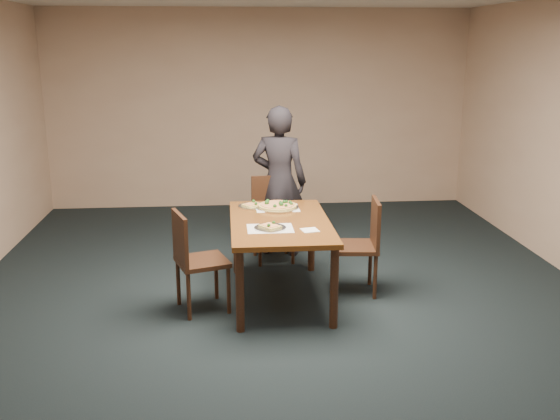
{
  "coord_description": "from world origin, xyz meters",
  "views": [
    {
      "loc": [
        -0.49,
        -4.96,
        2.31
      ],
      "look_at": [
        -0.01,
        0.48,
        0.85
      ],
      "focal_mm": 40.0,
      "sensor_mm": 36.0,
      "label": 1
    }
  ],
  "objects": [
    {
      "name": "slice_plate_far",
      "position": [
        -0.24,
        1.01,
        0.76
      ],
      "size": [
        0.28,
        0.28,
        0.06
      ],
      "color": "silver",
      "rests_on": "dining_table"
    },
    {
      "name": "diner",
      "position": [
        0.09,
        1.76,
        0.84
      ],
      "size": [
        0.7,
        0.57,
        1.67
      ],
      "primitive_type": "imported",
      "rotation": [
        0.0,
        0.0,
        2.83
      ],
      "color": "black",
      "rests_on": "ground"
    },
    {
      "name": "chair_left",
      "position": [
        -0.8,
        0.25,
        0.52
      ],
      "size": [
        0.53,
        0.53,
        0.91
      ],
      "rotation": [
        0.0,
        0.0,
        1.89
      ],
      "color": "black",
      "rests_on": "ground"
    },
    {
      "name": "ground",
      "position": [
        0.0,
        0.0,
        0.0
      ],
      "size": [
        8.0,
        8.0,
        0.0
      ],
      "primitive_type": "plane",
      "color": "black",
      "rests_on": "ground"
    },
    {
      "name": "placemat_main",
      "position": [
        0.0,
        0.93,
        0.75
      ],
      "size": [
        0.42,
        0.32,
        0.0
      ],
      "primitive_type": "cube",
      "color": "white",
      "rests_on": "dining_table"
    },
    {
      "name": "chair_far",
      "position": [
        -0.0,
        1.61,
        0.52
      ],
      "size": [
        0.46,
        0.46,
        0.91
      ],
      "rotation": [
        0.0,
        0.0,
        0.11
      ],
      "color": "black",
      "rests_on": "ground"
    },
    {
      "name": "room_shell",
      "position": [
        0.0,
        0.0,
        1.74
      ],
      "size": [
        8.0,
        8.0,
        8.0
      ],
      "color": "tan",
      "rests_on": "ground"
    },
    {
      "name": "placemat_near",
      "position": [
        -0.12,
        0.24,
        0.75
      ],
      "size": [
        0.4,
        0.3,
        0.0
      ],
      "primitive_type": "cube",
      "color": "white",
      "rests_on": "dining_table"
    },
    {
      "name": "napkin",
      "position": [
        0.22,
        0.15,
        0.75
      ],
      "size": [
        0.17,
        0.17,
        0.01
      ],
      "primitive_type": "cube",
      "rotation": [
        0.0,
        0.0,
        0.21
      ],
      "color": "white",
      "rests_on": "dining_table"
    },
    {
      "name": "chair_right",
      "position": [
        0.78,
        0.55,
        0.52
      ],
      "size": [
        0.46,
        0.46,
        0.91
      ],
      "rotation": [
        0.0,
        0.0,
        -1.67
      ],
      "color": "black",
      "rests_on": "ground"
    },
    {
      "name": "pizza_pan",
      "position": [
        0.0,
        0.93,
        0.77
      ],
      "size": [
        0.42,
        0.42,
        0.07
      ],
      "color": "silver",
      "rests_on": "dining_table"
    },
    {
      "name": "slice_plate_near",
      "position": [
        -0.12,
        0.24,
        0.76
      ],
      "size": [
        0.28,
        0.28,
        0.06
      ],
      "color": "silver",
      "rests_on": "dining_table"
    },
    {
      "name": "dining_table",
      "position": [
        -0.01,
        0.48,
        0.66
      ],
      "size": [
        0.9,
        1.5,
        0.75
      ],
      "color": "#542D10",
      "rests_on": "ground"
    }
  ]
}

